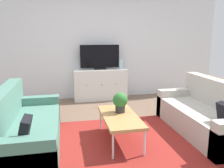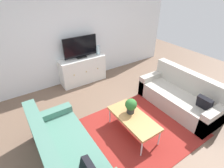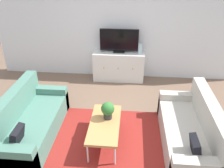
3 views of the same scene
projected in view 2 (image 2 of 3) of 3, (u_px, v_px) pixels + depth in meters
The scene contains 10 objects.
ground_plane at pixel (130, 127), 3.66m from camera, with size 10.00×10.00×0.00m, color brown.
wall_back at pixel (74, 34), 4.76m from camera, with size 6.40×0.12×2.70m, color white.
area_rug at pixel (134, 132), 3.55m from camera, with size 2.50×1.90×0.01m, color maroon.
couch_left_side at pixel (64, 155), 2.76m from camera, with size 0.81×1.88×0.86m.
couch_right_side at pixel (181, 97), 4.12m from camera, with size 0.81×1.88×0.86m.
coffee_table at pixel (133, 118), 3.34m from camera, with size 0.51×1.08×0.41m.
potted_plant at pixel (131, 105), 3.35m from camera, with size 0.23×0.23×0.31m.
tv_console at pixel (83, 70), 5.09m from camera, with size 1.30×0.47×0.76m.
flat_screen_tv at pixel (80, 47), 4.75m from camera, with size 0.96×0.16×0.60m.
glass_vase at pixel (98, 50), 5.08m from camera, with size 0.11×0.11×0.25m, color silver.
Camera 2 is at (-1.77, -2.00, 2.69)m, focal length 28.03 mm.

